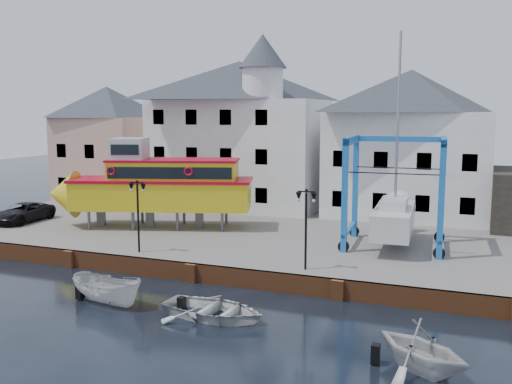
% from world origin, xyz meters
% --- Properties ---
extents(ground, '(140.00, 140.00, 0.00)m').
position_xyz_m(ground, '(0.00, 0.00, 0.00)').
color(ground, black).
rests_on(ground, ground).
extents(hardstanding, '(44.00, 22.00, 1.00)m').
position_xyz_m(hardstanding, '(0.00, 11.00, 0.50)').
color(hardstanding, '#615E5D').
rests_on(hardstanding, ground).
extents(quay_wall, '(44.00, 0.47, 1.00)m').
position_xyz_m(quay_wall, '(-0.00, 0.10, 0.50)').
color(quay_wall, brown).
rests_on(quay_wall, ground).
extents(building_pink, '(8.00, 7.00, 10.30)m').
position_xyz_m(building_pink, '(-18.00, 18.00, 6.15)').
color(building_pink, tan).
rests_on(building_pink, hardstanding).
extents(building_white_main, '(14.00, 8.30, 14.00)m').
position_xyz_m(building_white_main, '(-4.87, 18.39, 7.34)').
color(building_white_main, silver).
rests_on(building_white_main, hardstanding).
extents(building_white_right, '(12.00, 8.00, 11.20)m').
position_xyz_m(building_white_right, '(9.00, 19.00, 6.60)').
color(building_white_right, silver).
rests_on(building_white_right, hardstanding).
extents(lamp_post_left, '(1.12, 0.32, 4.20)m').
position_xyz_m(lamp_post_left, '(-4.00, 1.20, 4.17)').
color(lamp_post_left, black).
rests_on(lamp_post_left, hardstanding).
extents(lamp_post_right, '(1.12, 0.32, 4.20)m').
position_xyz_m(lamp_post_right, '(6.00, 1.20, 4.17)').
color(lamp_post_right, black).
rests_on(lamp_post_right, hardstanding).
extents(tour_boat, '(14.68, 7.60, 6.24)m').
position_xyz_m(tour_boat, '(-7.25, 7.71, 3.94)').
color(tour_boat, '#59595E').
rests_on(tour_boat, hardstanding).
extents(travel_lift, '(6.19, 8.51, 12.68)m').
position_xyz_m(travel_lift, '(9.46, 8.63, 3.12)').
color(travel_lift, '#187CC1').
rests_on(travel_lift, hardstanding).
extents(van, '(2.46, 5.05, 1.38)m').
position_xyz_m(van, '(-16.96, 5.88, 1.69)').
color(van, black).
rests_on(van, hardstanding).
extents(motorboat_a, '(4.33, 2.20, 1.59)m').
position_xyz_m(motorboat_a, '(-2.06, -4.56, 0.00)').
color(motorboat_a, silver).
rests_on(motorboat_a, ground).
extents(motorboat_b, '(5.07, 3.81, 1.00)m').
position_xyz_m(motorboat_b, '(3.43, -4.39, 0.00)').
color(motorboat_b, silver).
rests_on(motorboat_b, ground).
extents(motorboat_c, '(4.90, 4.74, 1.98)m').
position_xyz_m(motorboat_c, '(12.52, -6.50, 0.00)').
color(motorboat_c, silver).
rests_on(motorboat_c, ground).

